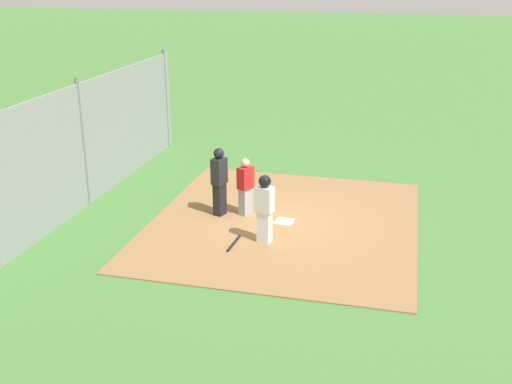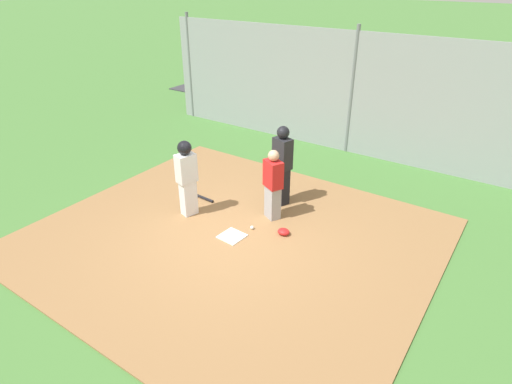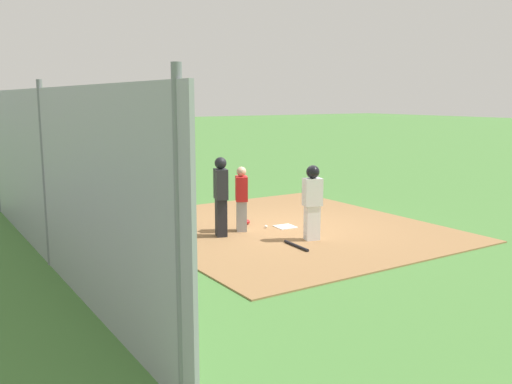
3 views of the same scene
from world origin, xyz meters
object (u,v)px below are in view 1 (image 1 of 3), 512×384
object	(u,v)px
runner	(265,205)
catcher	(245,186)
parked_car_blue	(46,123)
catcher_mask	(267,206)
baseball	(269,216)
baseball_bat	(234,243)
umpire	(219,180)
home_plate	(284,221)

from	to	relation	value
runner	catcher	bearing A→B (deg)	44.88
parked_car_blue	catcher_mask	bearing A→B (deg)	70.68
catcher_mask	baseball	distance (m)	0.64
catcher_mask	parked_car_blue	bearing A→B (deg)	-117.05
baseball_bat	catcher_mask	xyz separation A→B (m)	(-2.33, 0.22, 0.03)
baseball	umpire	bearing A→B (deg)	-85.78
catcher	baseball_bat	bearing A→B (deg)	-56.68
catcher_mask	baseball_bat	bearing A→B (deg)	-5.43
home_plate	runner	world-z (taller)	runner
catcher	parked_car_blue	size ratio (longest dim) A/B	0.34
umpire	catcher_mask	size ratio (longest dim) A/B	7.26
runner	baseball	world-z (taller)	runner
catcher	baseball_bat	size ratio (longest dim) A/B	1.77
catcher_mask	baseball	world-z (taller)	catcher_mask
umpire	baseball_bat	world-z (taller)	umpire
parked_car_blue	catcher	bearing A→B (deg)	66.99
home_plate	baseball_bat	world-z (taller)	baseball_bat
home_plate	runner	size ratio (longest dim) A/B	0.27
catcher_mask	baseball	size ratio (longest dim) A/B	3.24
catcher_mask	parked_car_blue	size ratio (longest dim) A/B	0.05
umpire	runner	size ratio (longest dim) A/B	1.08
baseball_bat	baseball	bearing A→B (deg)	-10.30
baseball_bat	umpire	bearing A→B (deg)	30.04
baseball_bat	catcher_mask	distance (m)	2.34
umpire	baseball_bat	bearing A→B (deg)	-45.18
catcher	catcher_mask	xyz separation A→B (m)	(-0.53, 0.43, -0.69)
home_plate	catcher_mask	xyz separation A→B (m)	(-0.77, -0.62, 0.05)
home_plate	umpire	world-z (taller)	umpire
umpire	baseball_bat	xyz separation A→B (m)	(1.63, 0.83, -0.89)
catcher	baseball	xyz separation A→B (m)	(0.08, 0.62, -0.72)
catcher	parked_car_blue	world-z (taller)	catcher
baseball_bat	catcher_mask	world-z (taller)	catcher_mask
umpire	parked_car_blue	distance (m)	9.85
catcher	baseball	bearing A→B (deg)	19.41
runner	baseball_bat	xyz separation A→B (m)	(0.30, -0.64, -0.88)
baseball	parked_car_blue	bearing A→B (deg)	-119.44
umpire	catcher_mask	world-z (taller)	umpire
home_plate	baseball_bat	bearing A→B (deg)	-28.41
baseball_bat	baseball	xyz separation A→B (m)	(-1.73, 0.41, 0.01)
baseball_bat	catcher_mask	size ratio (longest dim) A/B	3.48
home_plate	umpire	size ratio (longest dim) A/B	0.25
runner	parked_car_blue	distance (m)	11.82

